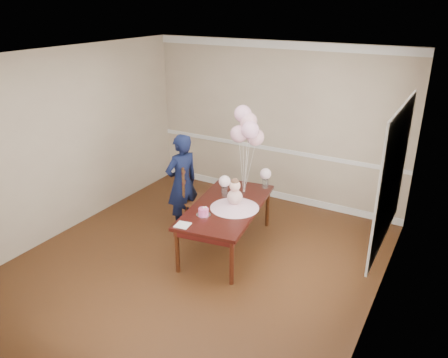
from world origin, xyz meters
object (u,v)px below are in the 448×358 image
birthday_cake (203,212)px  woman (182,183)px  dining_table_top (227,206)px  dining_chair_seat (201,200)px

birthday_cake → woman: size_ratio=0.09×
dining_table_top → woman: bearing=160.4°
dining_chair_seat → woman: 0.40m
birthday_cake → dining_chair_seat: size_ratio=0.30×
woman → dining_chair_seat: bearing=141.0°
woman → birthday_cake: bearing=72.4°
dining_chair_seat → birthday_cake: bearing=-71.7°
dining_table_top → woman: (-0.86, 0.16, 0.11)m
dining_table_top → woman: 0.88m
birthday_cake → dining_table_top: bearing=74.8°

